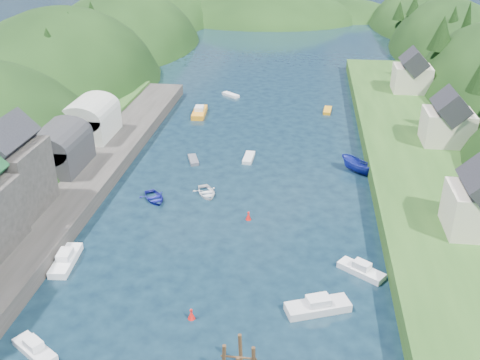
# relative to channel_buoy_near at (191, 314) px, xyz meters

# --- Properties ---
(ground) EXTENTS (600.00, 600.00, 0.00)m
(ground) POSITION_rel_channel_buoy_near_xyz_m (1.84, 43.31, -0.48)
(ground) COLOR black
(ground) RESTS_ON ground
(hillside_left) EXTENTS (44.00, 245.56, 52.00)m
(hillside_left) POSITION_rel_channel_buoy_near_xyz_m (-43.16, 68.31, -8.51)
(hillside_left) COLOR black
(hillside_left) RESTS_ON ground
(far_hills) EXTENTS (103.00, 68.00, 44.00)m
(far_hills) POSITION_rel_channel_buoy_near_xyz_m (3.05, 167.32, -11.28)
(far_hills) COLOR black
(far_hills) RESTS_ON ground
(hill_trees) EXTENTS (91.85, 148.22, 12.59)m
(hill_trees) POSITION_rel_channel_buoy_near_xyz_m (2.09, 57.54, 10.65)
(hill_trees) COLOR black
(hill_trees) RESTS_ON ground
(quay_left) EXTENTS (12.00, 110.00, 2.00)m
(quay_left) POSITION_rel_channel_buoy_near_xyz_m (-22.16, 13.31, 0.52)
(quay_left) COLOR #2D2B28
(quay_left) RESTS_ON ground
(boat_sheds) EXTENTS (7.00, 21.00, 7.50)m
(boat_sheds) POSITION_rel_channel_buoy_near_xyz_m (-24.16, 32.31, 4.79)
(boat_sheds) COLOR #2D2D30
(boat_sheds) RESTS_ON quay_left
(terrace_right) EXTENTS (16.00, 120.00, 2.40)m
(terrace_right) POSITION_rel_channel_buoy_near_xyz_m (26.84, 33.31, 0.72)
(terrace_right) COLOR #234719
(terrace_right) RESTS_ON ground
(right_bank_cottages) EXTENTS (9.00, 59.24, 8.41)m
(right_bank_cottages) POSITION_rel_channel_buoy_near_xyz_m (29.84, 41.65, 5.36)
(right_bank_cottages) COLOR beige
(right_bank_cottages) RESTS_ON terrace_right
(channel_buoy_near) EXTENTS (0.70, 0.70, 1.10)m
(channel_buoy_near) POSITION_rel_channel_buoy_near_xyz_m (0.00, 0.00, 0.00)
(channel_buoy_near) COLOR red
(channel_buoy_near) RESTS_ON ground
(channel_buoy_far) EXTENTS (0.70, 0.70, 1.10)m
(channel_buoy_far) POSITION_rel_channel_buoy_near_xyz_m (3.23, 18.57, 0.00)
(channel_buoy_far) COLOR red
(channel_buoy_far) RESTS_ON ground
(moored_boats) EXTENTS (36.74, 92.48, 2.24)m
(moored_boats) POSITION_rel_channel_buoy_near_xyz_m (0.43, 15.51, 0.14)
(moored_boats) COLOR white
(moored_boats) RESTS_ON ground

